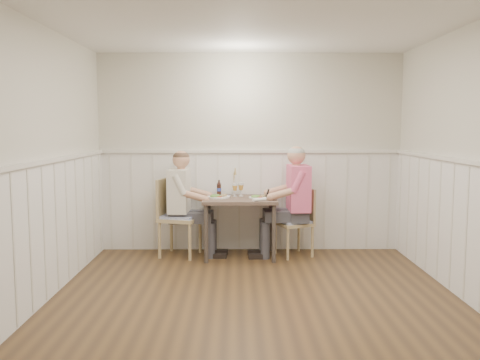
{
  "coord_description": "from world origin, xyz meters",
  "views": [
    {
      "loc": [
        -0.18,
        -4.48,
        1.64
      ],
      "look_at": [
        -0.14,
        1.64,
        1.0
      ],
      "focal_mm": 38.0,
      "sensor_mm": 36.0,
      "label": 1
    }
  ],
  "objects": [
    {
      "name": "ground_plane",
      "position": [
        0.0,
        0.0,
        0.0
      ],
      "size": [
        4.5,
        4.5,
        0.0
      ],
      "primitive_type": "plane",
      "color": "#45311E"
    },
    {
      "name": "chair_left",
      "position": [
        -0.96,
        1.91,
        0.54
      ],
      "size": [
        0.57,
        0.57,
        0.99
      ],
      "color": "#A08759",
      "rests_on": "ground"
    },
    {
      "name": "wainscot",
      "position": [
        0.0,
        0.69,
        0.69
      ],
      "size": [
        4.0,
        4.49,
        1.34
      ],
      "color": "white",
      "rests_on": "ground"
    },
    {
      "name": "beer_bottle",
      "position": [
        -0.41,
        2.09,
        0.84
      ],
      "size": [
        0.06,
        0.06,
        0.2
      ],
      "color": "black",
      "rests_on": "dining_table"
    },
    {
      "name": "plate_diner",
      "position": [
        -0.42,
        1.86,
        0.77
      ],
      "size": [
        0.28,
        0.28,
        0.07
      ],
      "color": "white",
      "rests_on": "dining_table"
    },
    {
      "name": "diner_cream",
      "position": [
        -0.86,
        1.89,
        0.57
      ],
      "size": [
        0.65,
        0.45,
        1.37
      ],
      "color": "#3F3F47",
      "rests_on": "ground"
    },
    {
      "name": "grass_vase",
      "position": [
        -0.22,
        2.13,
        0.92
      ],
      "size": [
        0.04,
        0.04,
        0.38
      ],
      "color": "silver",
      "rests_on": "dining_table"
    },
    {
      "name": "plate_man",
      "position": [
        0.09,
        1.83,
        0.77
      ],
      "size": [
        0.25,
        0.25,
        0.06
      ],
      "color": "white",
      "rests_on": "dining_table"
    },
    {
      "name": "room_shell",
      "position": [
        0.0,
        0.0,
        1.52
      ],
      "size": [
        4.04,
        4.54,
        2.6
      ],
      "color": "beige",
      "rests_on": "ground"
    },
    {
      "name": "chair_right",
      "position": [
        0.6,
        1.91,
        0.47
      ],
      "size": [
        0.53,
        0.53,
        0.86
      ],
      "color": "#A08759",
      "rests_on": "ground"
    },
    {
      "name": "rolled_napkin",
      "position": [
        0.1,
        1.57,
        0.77
      ],
      "size": [
        0.17,
        0.13,
        0.04
      ],
      "color": "white",
      "rests_on": "dining_table"
    },
    {
      "name": "beer_glass_b",
      "position": [
        -0.2,
        1.99,
        0.86
      ],
      "size": [
        0.07,
        0.07,
        0.17
      ],
      "color": "silver",
      "rests_on": "dining_table"
    },
    {
      "name": "man_in_pink",
      "position": [
        0.56,
        1.85,
        0.6
      ],
      "size": [
        0.67,
        0.47,
        1.43
      ],
      "color": "#3F3F47",
      "rests_on": "ground"
    },
    {
      "name": "beer_glass_a",
      "position": [
        -0.12,
        2.02,
        0.87
      ],
      "size": [
        0.07,
        0.07,
        0.18
      ],
      "color": "silver",
      "rests_on": "dining_table"
    },
    {
      "name": "gingham_mat",
      "position": [
        -0.41,
        2.02,
        0.75
      ],
      "size": [
        0.31,
        0.28,
        0.01
      ],
      "color": "#5568B9",
      "rests_on": "dining_table"
    },
    {
      "name": "dining_table",
      "position": [
        -0.14,
        1.84,
        0.65
      ],
      "size": [
        0.92,
        0.7,
        0.75
      ],
      "color": "brown",
      "rests_on": "ground"
    }
  ]
}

